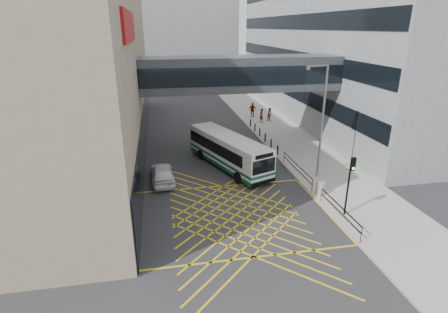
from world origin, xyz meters
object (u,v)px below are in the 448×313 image
car_white (162,173)px  litter_bin (320,188)px  car_silver (220,142)px  street_lamp (321,116)px  pedestrian_b (270,114)px  pedestrian_c (253,110)px  car_dark (213,134)px  pedestrian_a (261,115)px  bus (228,150)px  traffic_light (350,178)px

car_white → litter_bin: size_ratio=4.70×
car_silver → street_lamp: bearing=141.7°
pedestrian_b → pedestrian_c: (-1.67, 2.35, 0.11)m
car_dark → street_lamp: 13.78m
pedestrian_a → pedestrian_c: (-0.40, 2.80, 0.09)m
bus → pedestrian_a: 15.16m
car_white → pedestrian_c: pedestrian_c is taller
car_silver → traffic_light: bearing=125.9°
bus → pedestrian_c: 17.53m
car_white → pedestrian_b: (13.89, 16.14, 0.25)m
car_white → traffic_light: (11.35, -7.69, 2.00)m
car_silver → pedestrian_c: 13.32m
traffic_light → litter_bin: size_ratio=3.96×
car_silver → traffic_light: 15.65m
pedestrian_a → car_silver: bearing=15.5°
street_lamp → pedestrian_b: 18.27m
car_dark → pedestrian_a: pedestrian_a is taller
pedestrian_a → pedestrian_b: bearing=162.5°
street_lamp → pedestrian_a: street_lamp is taller
pedestrian_c → car_white: bearing=69.6°
car_white → pedestrian_a: size_ratio=2.74×
car_dark → pedestrian_b: 10.48m
pedestrian_a → pedestrian_c: bearing=-118.9°
car_silver → pedestrian_a: (6.80, 8.87, 0.30)m
bus → car_silver: bearing=66.9°
street_lamp → pedestrian_c: (0.16, 20.04, -4.04)m
litter_bin → pedestrian_a: bearing=85.5°
car_white → street_lamp: 12.93m
litter_bin → pedestrian_c: (1.22, 23.15, 0.45)m
pedestrian_c → car_dark: bearing=65.7°
car_silver → traffic_light: traffic_light is taller
car_dark → car_silver: size_ratio=1.04×
pedestrian_c → street_lamp: bearing=102.6°
bus → pedestrian_a: (6.98, 13.45, -0.49)m
bus → car_white: 6.11m
bus → car_dark: 7.58m
car_dark → car_silver: bearing=101.2°
traffic_light → pedestrian_c: bearing=89.0°
car_white → street_lamp: (12.06, -1.55, 4.40)m
car_silver → pedestrian_c: size_ratio=2.43×
car_dark → traffic_light: 18.50m
car_silver → pedestrian_b: pedestrian_b is taller
car_dark → street_lamp: (6.50, -11.33, 4.40)m
car_dark → litter_bin: (5.43, -14.44, -0.09)m
bus → car_silver: size_ratio=2.21×
car_silver → litter_bin: size_ratio=4.58×
car_silver → pedestrian_a: 11.18m
litter_bin → pedestrian_b: pedestrian_b is taller
litter_bin → street_lamp: bearing=71.1°
bus → car_white: bearing=-179.3°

